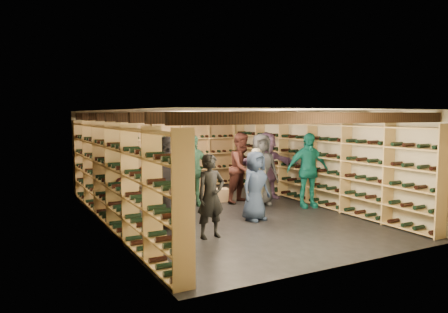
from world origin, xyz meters
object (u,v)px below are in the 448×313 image
at_px(person_7, 258,179).
at_px(person_8, 242,168).
at_px(person_1, 211,196).
at_px(person_12, 261,169).
at_px(crate_stack_right, 220,195).
at_px(person_4, 308,170).
at_px(person_9, 163,178).
at_px(crate_loose, 258,194).
at_px(person_0, 168,182).
at_px(person_5, 154,182).
at_px(person_10, 192,171).
at_px(person_6, 255,186).
at_px(person_11, 267,165).
at_px(crate_stack_left, 193,189).

relative_size(person_7, person_8, 0.82).
height_order(person_1, person_12, person_12).
height_order(crate_stack_right, person_8, person_8).
distance_m(person_4, person_7, 1.30).
bearing_deg(person_9, person_12, 5.71).
xyz_separation_m(crate_loose, person_9, (-3.13, -0.94, 0.81)).
bearing_deg(person_7, person_0, 178.49).
distance_m(person_1, person_5, 1.72).
relative_size(person_10, person_12, 0.98).
distance_m(person_5, person_8, 2.92).
height_order(crate_stack_right, person_10, person_10).
distance_m(person_4, person_6, 1.97).
height_order(person_1, person_9, person_9).
distance_m(person_8, person_11, 0.91).
distance_m(person_0, person_12, 3.08).
relative_size(person_7, person_11, 0.81).
relative_size(person_5, person_9, 0.99).
distance_m(person_7, person_8, 0.91).
xyz_separation_m(crate_loose, person_7, (-0.83, -1.27, 0.66)).
bearing_deg(person_7, crate_stack_left, 95.78).
bearing_deg(crate_stack_right, crate_loose, 0.00).
relative_size(crate_stack_left, person_6, 0.38).
distance_m(crate_stack_right, person_12, 1.36).
bearing_deg(person_12, person_7, -119.47).
xyz_separation_m(person_7, person_12, (0.36, 0.42, 0.17)).
height_order(person_0, person_4, person_0).
relative_size(person_6, person_7, 1.02).
bearing_deg(person_0, person_11, 39.36).
bearing_deg(crate_loose, person_9, -163.31).
bearing_deg(person_5, crate_stack_right, 49.65).
relative_size(crate_stack_right, person_8, 0.30).
xyz_separation_m(person_1, person_8, (2.19, 2.59, 0.13)).
height_order(person_5, person_6, person_5).
distance_m(person_0, person_8, 3.03).
bearing_deg(person_0, crate_stack_left, 70.84).
relative_size(crate_loose, person_12, 0.27).
height_order(person_10, person_11, person_11).
height_order(crate_stack_left, person_0, person_0).
xyz_separation_m(person_1, person_11, (3.08, 2.77, 0.13)).
xyz_separation_m(crate_stack_left, person_9, (-1.51, -1.76, 0.64)).
bearing_deg(person_5, person_10, 58.70).
relative_size(crate_stack_left, person_1, 0.37).
bearing_deg(person_9, person_5, -127.75).
bearing_deg(person_10, person_5, -133.37).
distance_m(crate_stack_right, person_7, 1.45).
xyz_separation_m(crate_stack_left, person_8, (0.88, -1.20, 0.66)).
bearing_deg(person_12, person_8, 131.32).
xyz_separation_m(crate_stack_left, person_7, (0.79, -2.09, 0.49)).
xyz_separation_m(crate_stack_right, person_0, (-2.16, -1.89, 0.77)).
xyz_separation_m(person_0, person_5, (-0.12, 0.54, -0.06)).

